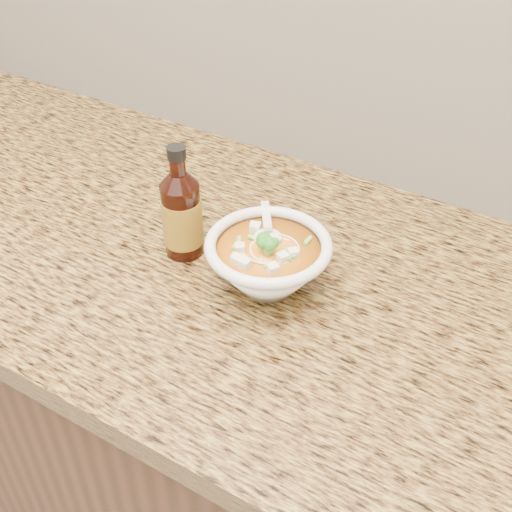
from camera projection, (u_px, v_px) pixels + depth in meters
The scene contains 4 objects.
cabinet at pixel (228, 431), 1.29m from camera, with size 4.00×0.65×0.86m, color black.
counter_slab at pixel (220, 259), 1.01m from camera, with size 4.00×0.68×0.04m, color olive.
soup_bowl at pixel (268, 263), 0.91m from camera, with size 0.18×0.19×0.10m.
hot_sauce_bottle at pixel (182, 215), 0.95m from camera, with size 0.06×0.06×0.18m.
Camera 1 is at (0.45, 1.03, 1.52)m, focal length 45.00 mm.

